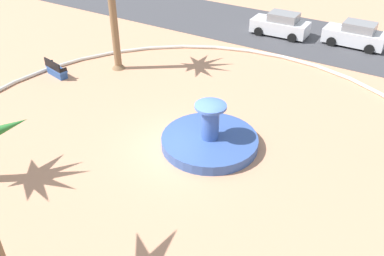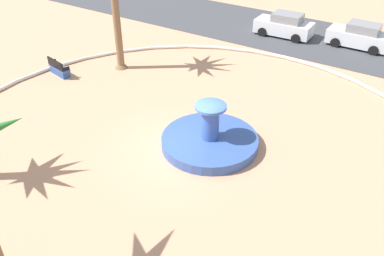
{
  "view_description": "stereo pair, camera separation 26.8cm",
  "coord_description": "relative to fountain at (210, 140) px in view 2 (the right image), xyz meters",
  "views": [
    {
      "loc": [
        8.11,
        -12.15,
        10.56
      ],
      "look_at": [
        0.25,
        0.22,
        1.0
      ],
      "focal_mm": 38.33,
      "sensor_mm": 36.0,
      "label": 1
    },
    {
      "loc": [
        8.34,
        -12.0,
        10.56
      ],
      "look_at": [
        0.25,
        0.22,
        1.0
      ],
      "focal_mm": 38.33,
      "sensor_mm": 36.0,
      "label": 2
    }
  ],
  "objects": [
    {
      "name": "parked_car_second",
      "position": [
        2.35,
        15.31,
        0.48
      ],
      "size": [
        4.01,
        1.93,
        1.67
      ],
      "color": "silver",
      "rests_on": "ground"
    },
    {
      "name": "street_asphalt",
      "position": [
        -0.85,
        15.27,
        -0.29
      ],
      "size": [
        48.0,
        8.0,
        0.03
      ],
      "primitive_type": "cube",
      "color": "#424247",
      "rests_on": "ground"
    },
    {
      "name": "plaza_curb",
      "position": [
        -0.85,
        -0.73,
        -0.2
      ],
      "size": [
        23.22,
        23.22,
        0.2
      ],
      "primitive_type": "torus",
      "color": "silver",
      "rests_on": "ground"
    },
    {
      "name": "parked_car_leftmost",
      "position": [
        -2.67,
        14.52,
        0.48
      ],
      "size": [
        4.07,
        2.04,
        1.67
      ],
      "color": "silver",
      "rests_on": "ground"
    },
    {
      "name": "bench_west",
      "position": [
        -11.09,
        1.27,
        0.04
      ],
      "size": [
        1.67,
        0.8,
        1.0
      ],
      "color": "#335BA8",
      "rests_on": "ground"
    },
    {
      "name": "fountain",
      "position": [
        0.0,
        0.0,
        0.0
      ],
      "size": [
        4.25,
        4.25,
        2.07
      ],
      "color": "#38569E",
      "rests_on": "ground"
    },
    {
      "name": "ground_plane",
      "position": [
        -0.85,
        -0.73,
        -0.3
      ],
      "size": [
        80.0,
        80.0,
        0.0
      ],
      "primitive_type": "plane",
      "color": "tan"
    }
  ]
}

